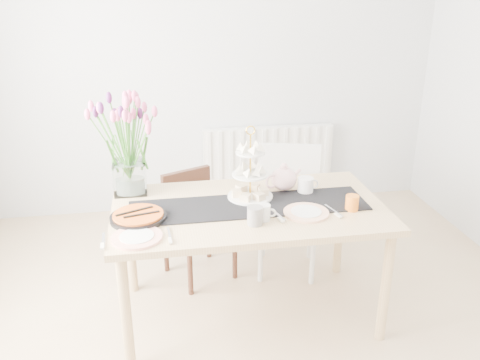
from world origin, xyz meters
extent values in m
plane|color=#BBBDC0|center=(0.00, 2.25, 1.30)|extent=(4.00, 0.00, 4.00)
cube|color=white|center=(0.50, 2.19, 0.45)|extent=(1.20, 0.08, 0.60)
cube|color=tan|center=(0.01, 0.54, 0.73)|extent=(1.60, 0.90, 0.04)
cylinder|color=tan|center=(-0.72, 0.16, 0.35)|extent=(0.06, 0.06, 0.71)
cylinder|color=tan|center=(0.74, 0.16, 0.35)|extent=(0.06, 0.06, 0.71)
cylinder|color=tan|center=(-0.72, 0.92, 0.35)|extent=(0.06, 0.06, 0.71)
cylinder|color=tan|center=(0.74, 0.92, 0.35)|extent=(0.06, 0.06, 0.71)
cube|color=#341A13|center=(-0.25, 1.04, 0.38)|extent=(0.49, 0.49, 0.04)
cube|color=#341A13|center=(-0.32, 1.19, 0.58)|extent=(0.36, 0.19, 0.35)
cylinder|color=#341A13|center=(-0.34, 0.80, 0.18)|extent=(0.04, 0.04, 0.36)
cylinder|color=#341A13|center=(-0.01, 0.95, 0.18)|extent=(0.04, 0.04, 0.36)
cylinder|color=#341A13|center=(-0.49, 1.13, 0.18)|extent=(0.04, 0.04, 0.36)
cylinder|color=#341A13|center=(-0.16, 1.28, 0.18)|extent=(0.04, 0.04, 0.36)
cube|color=silver|center=(0.38, 1.01, 0.46)|extent=(0.54, 0.54, 0.04)
cube|color=silver|center=(0.43, 1.21, 0.69)|extent=(0.44, 0.15, 0.42)
cylinder|color=silver|center=(0.16, 0.88, 0.22)|extent=(0.04, 0.04, 0.44)
cylinder|color=silver|center=(0.51, 0.79, 0.22)|extent=(0.04, 0.04, 0.44)
cylinder|color=silver|center=(0.25, 1.23, 0.22)|extent=(0.04, 0.04, 0.44)
cylinder|color=silver|center=(0.60, 1.14, 0.22)|extent=(0.04, 0.04, 0.44)
cube|color=black|center=(0.01, 0.54, 0.75)|extent=(1.40, 0.35, 0.01)
cube|color=silver|center=(-0.68, 0.88, 0.85)|extent=(0.20, 0.20, 0.20)
cylinder|color=gold|center=(0.04, 0.65, 0.95)|extent=(0.01, 0.01, 0.41)
cylinder|color=white|center=(0.04, 0.65, 0.76)|extent=(0.28, 0.28, 0.01)
cylinder|color=white|center=(0.04, 0.65, 0.91)|extent=(0.22, 0.22, 0.01)
cylinder|color=white|center=(0.04, 0.65, 1.04)|extent=(0.18, 0.18, 0.01)
cylinder|color=white|center=(0.40, 0.68, 0.80)|extent=(0.10, 0.10, 0.10)
cylinder|color=black|center=(-0.63, 0.46, 0.76)|extent=(0.31, 0.31, 0.03)
cylinder|color=orange|center=(-0.63, 0.46, 0.78)|extent=(0.28, 0.28, 0.01)
cylinder|color=gray|center=(0.00, 0.30, 0.80)|extent=(0.11, 0.11, 0.10)
cylinder|color=silver|center=(0.05, 0.35, 0.80)|extent=(0.09, 0.09, 0.09)
cylinder|color=orange|center=(0.59, 0.39, 0.80)|extent=(0.10, 0.10, 0.09)
cylinder|color=white|center=(-0.64, 0.24, 0.76)|extent=(0.28, 0.28, 0.01)
cylinder|color=white|center=(0.31, 0.38, 0.76)|extent=(0.32, 0.32, 0.01)
camera|label=1|loc=(-0.50, -2.14, 2.01)|focal=38.00mm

